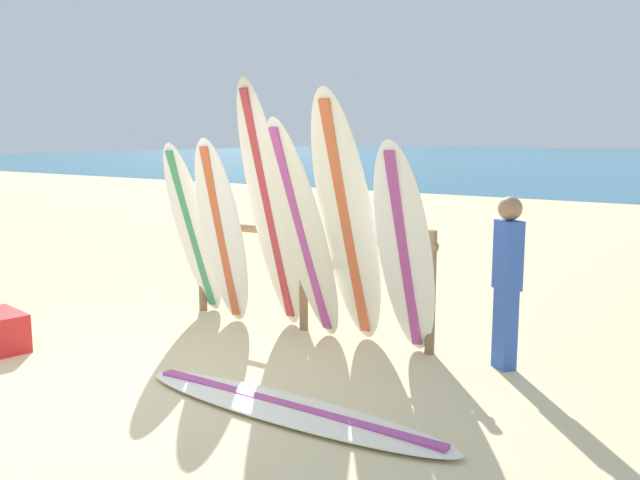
% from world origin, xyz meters
% --- Properties ---
extents(ground_plane, '(120.00, 120.00, 0.00)m').
position_xyz_m(ground_plane, '(0.00, 0.00, 0.00)').
color(ground_plane, beige).
extents(surfboard_rack, '(2.94, 0.09, 1.15)m').
position_xyz_m(surfboard_rack, '(0.32, 2.31, 0.75)').
color(surfboard_rack, olive).
rests_on(surfboard_rack, ground).
extents(surfboard_leaning_far_left, '(0.51, 0.77, 1.93)m').
position_xyz_m(surfboard_leaning_far_left, '(-0.97, 2.05, 0.97)').
color(surfboard_leaning_far_left, white).
rests_on(surfboard_leaning_far_left, ground).
extents(surfboard_leaning_left, '(0.57, 0.68, 1.98)m').
position_xyz_m(surfboard_leaning_left, '(-0.43, 1.92, 0.99)').
color(surfboard_leaning_left, white).
rests_on(surfboard_leaning_left, ground).
extents(surfboard_leaning_center_left, '(0.52, 0.83, 2.55)m').
position_xyz_m(surfboard_leaning_center_left, '(0.10, 2.04, 1.27)').
color(surfboard_leaning_center_left, white).
rests_on(surfboard_leaning_center_left, ground).
extents(surfboard_leaning_center, '(0.71, 0.92, 2.17)m').
position_xyz_m(surfboard_leaning_center, '(0.60, 1.92, 1.09)').
color(surfboard_leaning_center, silver).
rests_on(surfboard_leaning_center, ground).
extents(surfboard_leaning_center_right, '(0.62, 1.05, 2.41)m').
position_xyz_m(surfboard_leaning_center_right, '(1.08, 1.94, 1.21)').
color(surfboard_leaning_center_right, white).
rests_on(surfboard_leaning_center_right, ground).
extents(surfboard_leaning_right, '(0.62, 1.05, 1.98)m').
position_xyz_m(surfboard_leaning_right, '(1.69, 1.89, 0.99)').
color(surfboard_leaning_right, white).
rests_on(surfboard_leaning_right, ground).
extents(surfboard_lying_on_sand, '(2.71, 0.52, 0.08)m').
position_xyz_m(surfboard_lying_on_sand, '(1.48, 0.48, 0.04)').
color(surfboard_lying_on_sand, white).
rests_on(surfboard_lying_on_sand, ground).
extents(beachgoer_standing, '(0.28, 0.27, 1.49)m').
position_xyz_m(beachgoer_standing, '(2.44, 2.32, 0.82)').
color(beachgoer_standing, '#3359B2').
rests_on(beachgoer_standing, ground).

